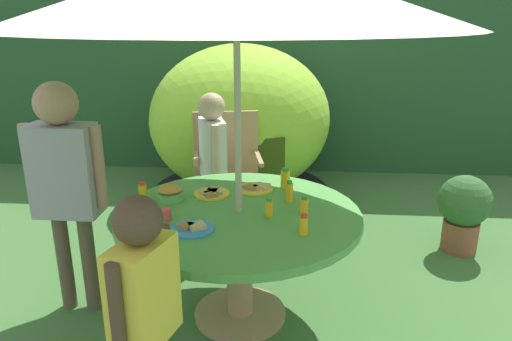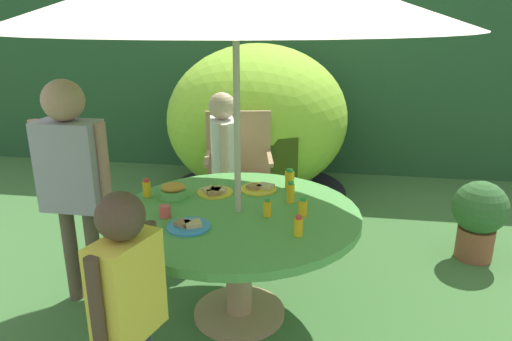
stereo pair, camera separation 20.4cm
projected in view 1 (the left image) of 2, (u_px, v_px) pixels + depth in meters
ground_plane at (240, 316)px, 2.90m from camera, size 10.00×10.00×0.02m
hedge_backdrop at (269, 82)px, 5.62m from camera, size 9.00×0.70×1.96m
garden_table at (239, 231)px, 2.72m from camera, size 1.38×1.38×0.68m
wooden_chair at (227, 167)px, 3.92m from camera, size 0.61×0.55×0.99m
dome_tent at (241, 121)px, 4.74m from camera, size 2.27×2.27×1.49m
potted_plant at (464, 209)px, 3.60m from camera, size 0.39×0.39×0.60m
child_in_white_shirt at (213, 150)px, 3.62m from camera, size 0.26×0.39×1.20m
child_in_grey_shirt at (65, 171)px, 2.70m from camera, size 0.47×0.24×1.41m
child_in_yellow_shirt at (144, 293)px, 1.84m from camera, size 0.24×0.37×1.12m
snack_bowl at (170, 193)px, 2.86m from camera, size 0.17×0.17×0.08m
plate_center_front at (192, 228)px, 2.45m from camera, size 0.23×0.23×0.03m
plate_near_left at (212, 193)px, 2.93m from camera, size 0.22×0.22×0.03m
plate_far_left at (255, 188)px, 3.01m from camera, size 0.23×0.23×0.03m
juice_bottle_near_right at (289, 192)px, 2.82m from camera, size 0.05×0.05×0.13m
juice_bottle_far_right at (269, 208)px, 2.61m from camera, size 0.04×0.04×0.11m
juice_bottle_center_back at (304, 206)px, 2.64m from camera, size 0.05×0.05×0.11m
juice_bottle_mid_left at (304, 225)px, 2.40m from camera, size 0.05×0.05×0.11m
juice_bottle_mid_right at (285, 178)px, 3.05m from camera, size 0.06×0.06×0.13m
juice_bottle_front_edge at (143, 191)px, 2.84m from camera, size 0.05×0.05×0.11m
cup_near at (166, 214)px, 2.57m from camera, size 0.06×0.06×0.07m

